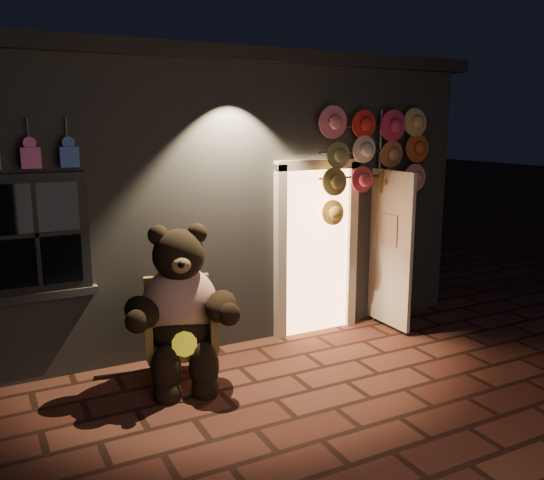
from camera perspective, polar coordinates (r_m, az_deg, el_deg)
ground at (r=5.78m, az=0.32°, el=-15.48°), size 60.00×60.00×0.00m
shop_building at (r=8.92m, az=-11.78°, el=5.52°), size 7.30×5.95×3.51m
wicker_armchair at (r=6.15m, az=-9.16°, el=-8.67°), size 0.84×0.79×1.04m
teddy_bear at (r=5.94m, az=-9.02°, el=-6.79°), size 1.21×1.07×1.71m
hat_rack at (r=7.37m, az=10.09°, el=8.00°), size 1.60×0.22×2.81m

